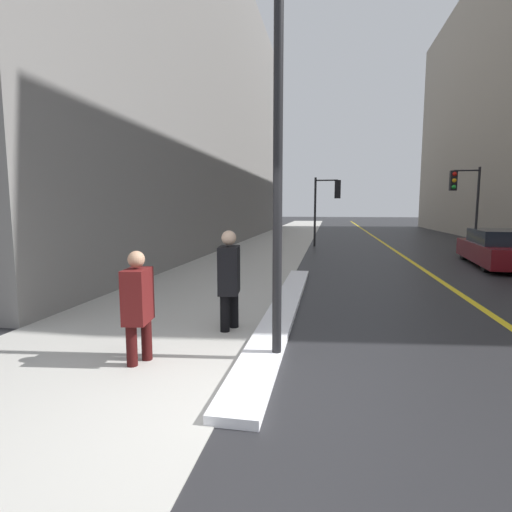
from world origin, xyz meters
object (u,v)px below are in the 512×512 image
object	(u,v)px
lamp_post	(278,100)
pedestrian_nearside	(229,275)
traffic_light_near	(329,197)
parked_car_maroon	(500,249)
pedestrian_in_glasses	(138,302)
traffic_light_far	(463,191)

from	to	relation	value
lamp_post	pedestrian_nearside	size ratio (longest dim) A/B	3.43
traffic_light_near	parked_car_maroon	xyz separation A→B (m)	(5.73, -5.89, -1.91)
parked_car_maroon	traffic_light_near	bearing A→B (deg)	49.77
traffic_light_near	pedestrian_in_glasses	world-z (taller)	traffic_light_near
lamp_post	parked_car_maroon	xyz separation A→B (m)	(6.35, 9.67, -2.69)
pedestrian_nearside	traffic_light_far	bearing A→B (deg)	143.76
traffic_light_far	parked_car_maroon	bearing A→B (deg)	84.66
pedestrian_nearside	parked_car_maroon	xyz separation A→B (m)	(7.27, 8.54, -0.31)
lamp_post	traffic_light_near	world-z (taller)	lamp_post
parked_car_maroon	traffic_light_far	bearing A→B (deg)	2.76
lamp_post	parked_car_maroon	size ratio (longest dim) A/B	1.12
pedestrian_in_glasses	parked_car_maroon	bearing A→B (deg)	134.03
traffic_light_near	pedestrian_in_glasses	bearing A→B (deg)	-97.06
traffic_light_far	pedestrian_nearside	distance (m)	15.71
pedestrian_in_glasses	traffic_light_near	bearing A→B (deg)	164.32
traffic_light_near	pedestrian_nearside	size ratio (longest dim) A/B	2.14
pedestrian_in_glasses	pedestrian_nearside	world-z (taller)	pedestrian_nearside
lamp_post	traffic_light_far	size ratio (longest dim) A/B	1.47
pedestrian_nearside	parked_car_maroon	bearing A→B (deg)	132.15
traffic_light_near	parked_car_maroon	size ratio (longest dim) A/B	0.70
traffic_light_far	parked_car_maroon	xyz separation A→B (m)	(-0.25, -5.13, -2.15)
lamp_post	pedestrian_nearside	xyz separation A→B (m)	(-0.92, 1.13, -2.38)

